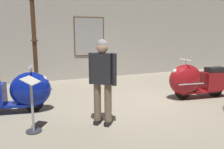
# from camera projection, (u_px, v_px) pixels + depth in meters

# --- Properties ---
(ground_plane) EXTENTS (60.00, 60.00, 0.00)m
(ground_plane) POSITION_uv_depth(u_px,v_px,m) (144.00, 103.00, 5.62)
(ground_plane) COLOR gray
(showroom_back_wall) EXTENTS (18.00, 0.24, 3.40)m
(showroom_back_wall) POSITION_uv_depth(u_px,v_px,m) (95.00, 35.00, 8.77)
(showroom_back_wall) COLOR #ADA89E
(showroom_back_wall) RESTS_ON ground
(scooter_0) EXTENTS (1.76, 0.79, 1.04)m
(scooter_0) POSITION_uv_depth(u_px,v_px,m) (18.00, 92.00, 4.88)
(scooter_0) COLOR black
(scooter_0) RESTS_ON ground
(scooter_1) EXTENTS (1.82, 0.74, 1.08)m
(scooter_1) POSITION_uv_depth(u_px,v_px,m) (195.00, 81.00, 5.97)
(scooter_1) COLOR black
(scooter_1) RESTS_ON ground
(lamppost) EXTENTS (0.30, 0.30, 2.99)m
(lamppost) POSITION_uv_depth(u_px,v_px,m) (34.00, 35.00, 5.73)
(lamppost) COLOR #472D19
(lamppost) RESTS_ON ground
(visitor_1) EXTENTS (0.44, 0.42, 1.64)m
(visitor_1) POSITION_uv_depth(u_px,v_px,m) (103.00, 76.00, 4.13)
(visitor_1) COLOR black
(visitor_1) RESTS_ON ground
(info_stanchion) EXTENTS (0.36, 0.39, 1.00)m
(info_stanchion) POSITION_uv_depth(u_px,v_px,m) (33.00, 110.00, 3.89)
(info_stanchion) COLOR #333338
(info_stanchion) RESTS_ON ground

